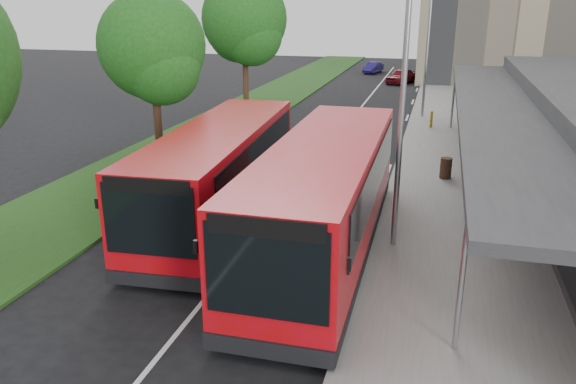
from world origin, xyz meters
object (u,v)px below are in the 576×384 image
Objects in this scene: bus_main at (325,198)px; bollard at (431,120)px; bus_second at (220,173)px; tree_far at (244,25)px; lamp_post_near at (400,89)px; tree_mid at (153,53)px; litter_bin at (446,168)px; car_far at (373,68)px; car_near at (401,76)px; lamp_post_far at (426,40)px.

bus_main is 17.69m from bollard.
bus_second is at bearing 155.07° from bus_main.
tree_far is 0.74× the size of bus_main.
bus_second is at bearing 169.98° from lamp_post_near.
tree_mid is 0.65× the size of bus_main.
bus_second reaches higher than litter_bin.
bus_second is 3.41× the size of car_far.
car_near is 7.64m from car_far.
tree_far is 1.07× the size of lamp_post_far.
bus_main is at bearing -113.31° from litter_bin.
lamp_post_far reaches higher than tree_mid.
car_near is at bearing 97.90° from litter_bin.
tree_far is at bearing -175.13° from lamp_post_far.
car_near is (-2.40, 15.42, -4.07)m from lamp_post_far.
litter_bin is (7.27, 6.10, -1.02)m from bus_second.
tree_mid is at bearing 128.02° from bus_second.
lamp_post_far is 0.69× the size of bus_main.
lamp_post_far reaches higher than litter_bin.
lamp_post_near reaches higher than litter_bin.
lamp_post_far is 5.30m from bollard.
lamp_post_near is 17.23m from bollard.
bus_main is at bearing -98.33° from bollard.
lamp_post_near is at bearing 21.53° from bus_main.
tree_far is 1.07× the size of lamp_post_near.
bollard is (11.83, -2.33, -4.91)m from tree_far.
tree_mid is at bearing 139.44° from bus_main.
bollard is (6.44, 15.71, -0.97)m from bus_second.
bus_main reaches higher than litter_bin.
tree_mid reaches higher than litter_bin.
car_near is at bearing 61.92° from tree_far.
tree_far is 18.09m from litter_bin.
tree_mid is 8.91× the size of litter_bin.
car_far is at bearing 94.62° from bus_main.
car_near is at bearing -51.53° from car_far.
tree_mid is 0.87× the size of tree_far.
bus_main reaches higher than car_near.
lamp_post_near is 0.69× the size of bus_main.
bollard is at bearing -59.99° from car_near.
bollard is at bearing 81.20° from bus_main.
car_near is at bearing 98.84° from lamp_post_far.
lamp_post_far is (0.00, 20.00, 0.00)m from lamp_post_near.
lamp_post_near is 1.00× the size of lamp_post_far.
lamp_post_near reaches higher than bus_second.
tree_mid is 29.97m from car_near.
lamp_post_near is (11.13, -19.05, -0.81)m from tree_far.
tree_far reaches higher than bollard.
lamp_post_far reaches higher than bollard.
bus_main is 12.51× the size of bollard.
bus_second is 17.01m from bollard.
lamp_post_near is at bearing -32.36° from tree_mid.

